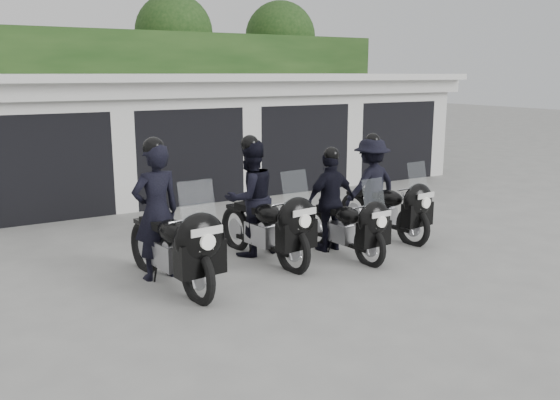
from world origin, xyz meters
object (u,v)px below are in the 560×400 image
police_bike_d (378,191)px  police_bike_b (258,206)px  police_bike_a (168,227)px  police_bike_c (337,208)px

police_bike_d → police_bike_b: bearing=176.8°
police_bike_a → police_bike_c: police_bike_a is taller
police_bike_a → police_bike_c: bearing=-5.9°
police_bike_b → police_bike_c: size_ratio=1.12×
police_bike_a → police_bike_c: size_ratio=1.17×
police_bike_c → police_bike_a: bearing=177.1°
police_bike_c → police_bike_d: police_bike_d is taller
police_bike_b → police_bike_a: bearing=-171.6°
police_bike_a → police_bike_d: size_ratio=1.11×
police_bike_b → police_bike_c: (1.27, -0.46, -0.09)m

